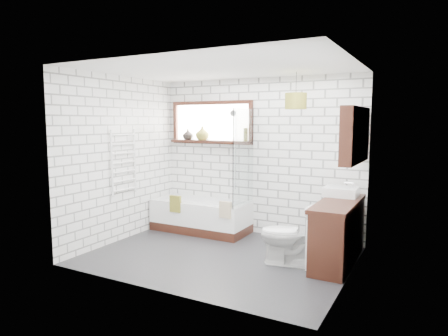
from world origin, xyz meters
The scene contains 22 objects.
floor centered at (0.00, 0.00, -0.01)m, with size 3.40×2.60×0.01m, color black.
ceiling centered at (0.00, 0.00, 2.50)m, with size 3.40×2.60×0.01m, color white.
wall_back centered at (0.00, 1.30, 1.25)m, with size 3.40×0.01×2.50m, color white.
wall_front centered at (0.00, -1.30, 1.25)m, with size 3.40×0.01×2.50m, color white.
wall_left centered at (-1.70, 0.00, 1.25)m, with size 0.01×2.60×2.50m, color white.
wall_right centered at (1.70, 0.00, 1.25)m, with size 0.01×2.60×2.50m, color white.
window centered at (-0.85, 1.26, 1.80)m, with size 1.52×0.16×0.68m, color black.
towel_radiator centered at (-1.66, 0.00, 1.20)m, with size 0.06×0.52×1.00m, color white.
mirror_cabinet centered at (1.62, 0.60, 1.65)m, with size 0.16×1.20×0.70m, color black.
shower_riser centered at (-0.40, 1.26, 1.35)m, with size 0.02×0.02×1.30m, color silver.
bathtub centered at (-0.87, 0.95, 0.26)m, with size 1.60×0.71×0.52m, color white.
shower_screen centered at (-0.09, 0.95, 1.27)m, with size 0.02×0.72×1.50m, color white.
towel_green centered at (-1.13, 0.59, 0.50)m, with size 0.20×0.05×0.27m, color olive.
towel_beige centered at (-0.22, 0.59, 0.50)m, with size 0.20×0.05×0.25m, color tan.
vanity centered at (1.47, 0.50, 0.40)m, with size 0.45×1.40×0.80m, color black.
basin centered at (1.41, 0.89, 0.86)m, with size 0.44×0.38×0.13m, color white.
tap centered at (1.57, 0.89, 0.92)m, with size 0.03×0.03×0.14m, color silver.
toilet centered at (0.95, 0.14, 0.38)m, with size 0.75×0.43×0.76m, color white.
vase_olive centered at (-1.01, 1.23, 1.60)m, with size 0.23×0.23×0.24m, color olive.
vase_dark centered at (-1.30, 1.23, 1.57)m, with size 0.18×0.18×0.19m, color black.
bottle centered at (-0.20, 1.23, 1.59)m, with size 0.07×0.07×0.22m, color olive.
pendant centered at (0.77, 0.82, 2.10)m, with size 0.30×0.30×0.22m, color olive.
Camera 1 is at (2.54, -4.60, 1.82)m, focal length 32.00 mm.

